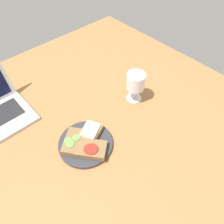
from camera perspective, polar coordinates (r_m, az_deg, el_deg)
name	(u,v)px	position (r cm, az deg, el deg)	size (l,w,h in cm)	color
wooden_table	(97,126)	(95.15, -3.86, -3.69)	(140.00, 140.00, 3.00)	#9E6B3D
plate	(86,144)	(87.78, -6.90, -8.20)	(21.40, 21.40, 1.51)	#333338
sandwich_with_cucumber	(73,142)	(86.47, -10.05, -7.62)	(13.28, 12.34, 2.97)	brown
sandwich_with_tomato	(91,149)	(83.71, -5.48, -9.61)	(13.02, 13.54, 3.17)	brown
sandwich_with_cheese	(91,132)	(87.87, -5.59, -5.15)	(11.09, 10.01, 3.45)	#A88456
wine_glass	(136,83)	(97.48, 6.20, 7.66)	(8.35, 8.35, 14.43)	white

